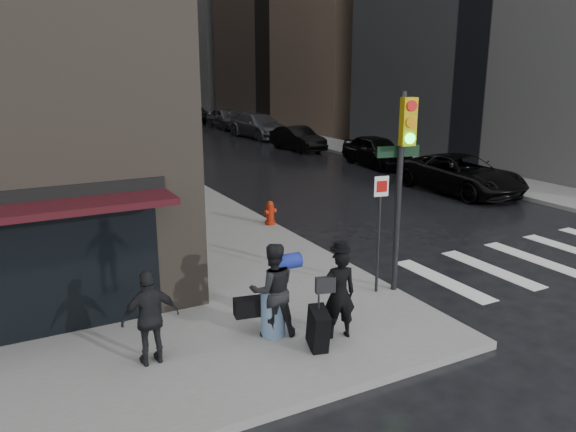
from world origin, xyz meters
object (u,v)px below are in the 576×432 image
(traffic_light, at_px, (401,167))
(parked_car_2, at_px, (298,138))
(parked_car_3, at_px, (259,126))
(fire_hydrant, at_px, (270,214))
(parked_car_0, at_px, (462,174))
(parked_car_4, at_px, (226,118))
(man_overcoat, at_px, (335,299))
(man_greycoat, at_px, (151,318))
(man_jeans, at_px, (272,290))
(parked_car_5, at_px, (190,113))
(parked_car_1, at_px, (376,151))

(traffic_light, relative_size, parked_car_2, 1.00)
(parked_car_2, height_order, parked_car_3, parked_car_3)
(traffic_light, bearing_deg, fire_hydrant, 100.95)
(parked_car_0, relative_size, parked_car_4, 1.13)
(fire_hydrant, height_order, parked_car_2, parked_car_2)
(parked_car_2, distance_m, parked_car_4, 13.19)
(traffic_light, relative_size, parked_car_0, 0.79)
(man_overcoat, bearing_deg, parked_car_4, -94.91)
(man_overcoat, height_order, parked_car_4, man_overcoat)
(man_greycoat, relative_size, parked_car_0, 0.30)
(man_jeans, height_order, traffic_light, traffic_light)
(parked_car_5, bearing_deg, parked_car_2, -92.47)
(parked_car_0, height_order, parked_car_1, parked_car_1)
(parked_car_1, bearing_deg, man_overcoat, -124.89)
(parked_car_4, height_order, parked_car_5, parked_car_4)
(parked_car_4, xyz_separation_m, parked_car_5, (-0.80, 6.59, -0.01))
(parked_car_2, bearing_deg, fire_hydrant, -125.66)
(parked_car_3, bearing_deg, man_overcoat, -118.07)
(man_overcoat, distance_m, parked_car_5, 42.78)
(parked_car_0, bearing_deg, man_greycoat, -152.77)
(traffic_light, height_order, parked_car_2, traffic_light)
(fire_hydrant, bearing_deg, man_jeans, -115.90)
(traffic_light, bearing_deg, man_jeans, -159.19)
(traffic_light, bearing_deg, parked_car_5, 88.26)
(man_jeans, distance_m, traffic_light, 3.84)
(man_greycoat, height_order, parked_car_5, man_greycoat)
(traffic_light, bearing_deg, parked_car_2, 77.12)
(fire_hydrant, distance_m, parked_car_4, 28.99)
(man_overcoat, bearing_deg, parked_car_3, -98.60)
(parked_car_3, bearing_deg, man_greycoat, -123.86)
(man_jeans, distance_m, parked_car_4, 36.38)
(parked_car_1, height_order, parked_car_4, parked_car_4)
(traffic_light, bearing_deg, man_greycoat, -163.66)
(fire_hydrant, bearing_deg, parked_car_4, 70.76)
(parked_car_2, relative_size, parked_car_5, 0.88)
(parked_car_4, bearing_deg, man_overcoat, -110.87)
(parked_car_5, bearing_deg, parked_car_1, -90.56)
(parked_car_0, relative_size, parked_car_5, 1.10)
(parked_car_0, xyz_separation_m, parked_car_5, (-0.25, 32.93, 0.05))
(man_greycoat, distance_m, parked_car_0, 16.36)
(man_greycoat, bearing_deg, traffic_light, -175.24)
(traffic_light, height_order, parked_car_0, traffic_light)
(parked_car_0, distance_m, parked_car_3, 19.76)
(man_jeans, distance_m, parked_car_5, 42.37)
(man_overcoat, relative_size, parked_car_4, 0.39)
(parked_car_1, bearing_deg, parked_car_4, 94.48)
(parked_car_1, distance_m, parked_car_2, 6.65)
(parked_car_0, distance_m, parked_car_4, 26.35)
(traffic_light, xyz_separation_m, parked_car_1, (9.68, 13.70, -2.15))
(man_overcoat, xyz_separation_m, traffic_light, (2.38, 1.28, 2.00))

